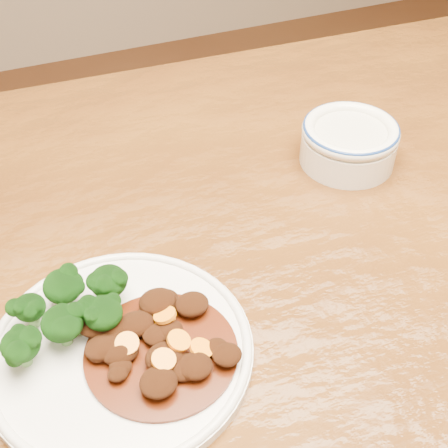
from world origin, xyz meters
name	(u,v)px	position (x,y,z in m)	size (l,w,h in m)	color
dining_table	(315,297)	(0.00, 0.00, 0.67)	(1.53, 0.95, 0.75)	#603611
dinner_plate	(120,350)	(-0.24, -0.06, 0.76)	(0.24, 0.24, 0.02)	white
broccoli_florets	(69,308)	(-0.27, -0.01, 0.79)	(0.12, 0.09, 0.04)	#669E52
mince_stew	(152,341)	(-0.21, -0.07, 0.77)	(0.14, 0.14, 0.03)	#471807
dip_bowl	(349,141)	(0.10, 0.13, 0.78)	(0.12, 0.12, 0.05)	white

